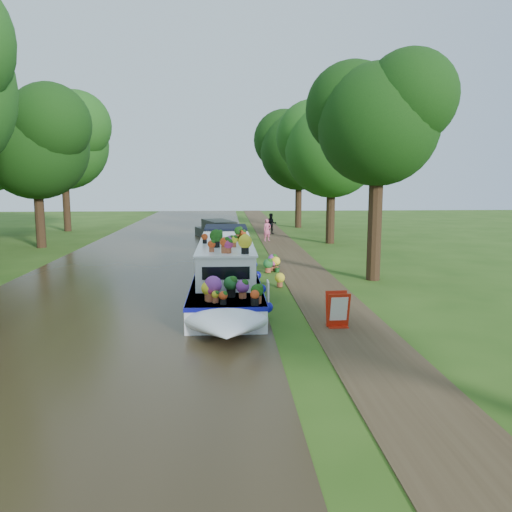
% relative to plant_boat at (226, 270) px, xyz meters
% --- Properties ---
extents(ground, '(100.00, 100.00, 0.00)m').
position_rel_plant_boat_xyz_m(ground, '(2.25, -0.99, -0.85)').
color(ground, '#294C13').
rests_on(ground, ground).
extents(canal_water, '(10.00, 100.00, 0.02)m').
position_rel_plant_boat_xyz_m(canal_water, '(-3.75, -0.99, -0.84)').
color(canal_water, black).
rests_on(canal_water, ground).
extents(towpath, '(2.20, 100.00, 0.03)m').
position_rel_plant_boat_xyz_m(towpath, '(3.45, -0.99, -0.84)').
color(towpath, '#41311E').
rests_on(towpath, ground).
extents(plant_boat, '(2.29, 13.52, 2.30)m').
position_rel_plant_boat_xyz_m(plant_boat, '(0.00, 0.00, 0.00)').
color(plant_boat, white).
rests_on(plant_boat, canal_water).
extents(tree_near_overhang, '(5.52, 5.28, 8.99)m').
position_rel_plant_boat_xyz_m(tree_near_overhang, '(6.04, 2.07, 5.75)').
color(tree_near_overhang, black).
rests_on(tree_near_overhang, ground).
extents(tree_near_mid, '(6.90, 6.60, 9.40)m').
position_rel_plant_boat_xyz_m(tree_near_mid, '(6.73, 14.09, 5.58)').
color(tree_near_mid, black).
rests_on(tree_near_mid, ground).
extents(tree_near_far, '(7.59, 7.26, 10.30)m').
position_rel_plant_boat_xyz_m(tree_near_far, '(6.23, 25.10, 6.20)').
color(tree_near_far, black).
rests_on(tree_near_far, ground).
extents(tree_far_c, '(7.13, 6.82, 9.59)m').
position_rel_plant_boat_xyz_m(tree_far_c, '(-11.27, 13.09, 5.67)').
color(tree_far_c, black).
rests_on(tree_far_c, ground).
extents(tree_far_d, '(8.05, 7.70, 10.85)m').
position_rel_plant_boat_xyz_m(tree_far_d, '(-12.77, 23.10, 6.54)').
color(tree_far_d, black).
rests_on(tree_far_d, ground).
extents(second_boat, '(3.67, 7.26, 1.33)m').
position_rel_plant_boat_xyz_m(second_boat, '(-0.50, 16.36, -0.31)').
color(second_boat, black).
rests_on(second_boat, canal_water).
extents(sandwich_board, '(0.62, 0.50, 0.98)m').
position_rel_plant_boat_xyz_m(sandwich_board, '(3.10, -4.59, -0.38)').
color(sandwich_board, red).
rests_on(sandwich_board, towpath).
extents(pedestrian_pink, '(0.64, 0.54, 1.49)m').
position_rel_plant_boat_xyz_m(pedestrian_pink, '(2.75, 15.22, -0.08)').
color(pedestrian_pink, '#CC5490').
rests_on(pedestrian_pink, towpath).
extents(pedestrian_dark, '(0.81, 0.66, 1.57)m').
position_rel_plant_boat_xyz_m(pedestrian_dark, '(3.43, 19.52, -0.04)').
color(pedestrian_dark, black).
rests_on(pedestrian_dark, towpath).
extents(verge_plant, '(0.46, 0.43, 0.42)m').
position_rel_plant_boat_xyz_m(verge_plant, '(2.30, 3.97, -0.65)').
color(verge_plant, '#1B5C21').
rests_on(verge_plant, ground).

